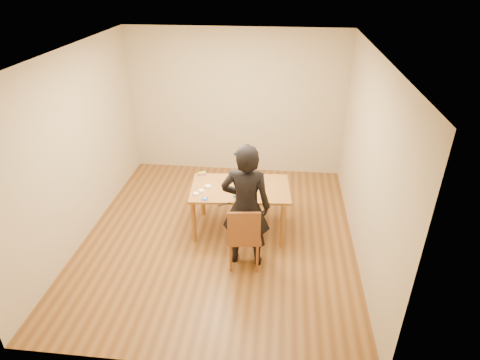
# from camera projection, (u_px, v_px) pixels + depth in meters

# --- Properties ---
(room_shell) EXTENTS (4.00, 4.50, 2.70)m
(room_shell) POSITION_uv_depth(u_px,v_px,m) (221.00, 145.00, 5.74)
(room_shell) COLOR brown
(room_shell) RESTS_ON ground
(dining_table) EXTENTS (1.50, 0.97, 0.04)m
(dining_table) POSITION_uv_depth(u_px,v_px,m) (240.00, 188.00, 5.89)
(dining_table) COLOR brown
(dining_table) RESTS_ON floor
(dining_chair) EXTENTS (0.46, 0.46, 0.04)m
(dining_chair) POSITION_uv_depth(u_px,v_px,m) (245.00, 236.00, 5.34)
(dining_chair) COLOR brown
(dining_chair) RESTS_ON floor
(cake_plate) EXTENTS (0.27, 0.27, 0.02)m
(cake_plate) POSITION_uv_depth(u_px,v_px,m) (255.00, 184.00, 5.95)
(cake_plate) COLOR red
(cake_plate) RESTS_ON dining_table
(cake) EXTENTS (0.20, 0.20, 0.06)m
(cake) POSITION_uv_depth(u_px,v_px,m) (255.00, 181.00, 5.93)
(cake) COLOR white
(cake) RESTS_ON cake_plate
(frosting_dome) EXTENTS (0.20, 0.20, 0.03)m
(frosting_dome) POSITION_uv_depth(u_px,v_px,m) (255.00, 179.00, 5.91)
(frosting_dome) COLOR white
(frosting_dome) RESTS_ON cake
(frosting_tub) EXTENTS (0.09, 0.09, 0.08)m
(frosting_tub) POSITION_uv_depth(u_px,v_px,m) (236.00, 195.00, 5.61)
(frosting_tub) COLOR white
(frosting_tub) RESTS_ON dining_table
(frosting_lid) EXTENTS (0.10, 0.10, 0.01)m
(frosting_lid) POSITION_uv_depth(u_px,v_px,m) (205.00, 199.00, 5.59)
(frosting_lid) COLOR #1A40AE
(frosting_lid) RESTS_ON dining_table
(frosting_dollop) EXTENTS (0.04, 0.04, 0.02)m
(frosting_dollop) POSITION_uv_depth(u_px,v_px,m) (205.00, 198.00, 5.59)
(frosting_dollop) COLOR white
(frosting_dollop) RESTS_ON frosting_lid
(ramekin_green) EXTENTS (0.08, 0.08, 0.04)m
(ramekin_green) POSITION_uv_depth(u_px,v_px,m) (196.00, 194.00, 5.68)
(ramekin_green) COLOR white
(ramekin_green) RESTS_ON dining_table
(ramekin_yellow) EXTENTS (0.09, 0.09, 0.04)m
(ramekin_yellow) POSITION_uv_depth(u_px,v_px,m) (208.00, 187.00, 5.85)
(ramekin_yellow) COLOR white
(ramekin_yellow) RESTS_ON dining_table
(ramekin_multi) EXTENTS (0.08, 0.08, 0.04)m
(ramekin_multi) POSITION_uv_depth(u_px,v_px,m) (202.00, 191.00, 5.75)
(ramekin_multi) COLOR white
(ramekin_multi) RESTS_ON dining_table
(candy_box_pink) EXTENTS (0.13, 0.08, 0.02)m
(candy_box_pink) POSITION_uv_depth(u_px,v_px,m) (202.00, 174.00, 6.23)
(candy_box_pink) COLOR #D6326C
(candy_box_pink) RESTS_ON dining_table
(candy_box_green) EXTENTS (0.13, 0.10, 0.02)m
(candy_box_green) POSITION_uv_depth(u_px,v_px,m) (202.00, 173.00, 6.22)
(candy_box_green) COLOR green
(candy_box_green) RESTS_ON candy_box_pink
(spatula) EXTENTS (0.15, 0.11, 0.01)m
(spatula) POSITION_uv_depth(u_px,v_px,m) (224.00, 204.00, 5.47)
(spatula) COLOR black
(spatula) RESTS_ON dining_table
(person) EXTENTS (0.66, 0.45, 1.77)m
(person) POSITION_uv_depth(u_px,v_px,m) (246.00, 207.00, 5.17)
(person) COLOR black
(person) RESTS_ON floor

